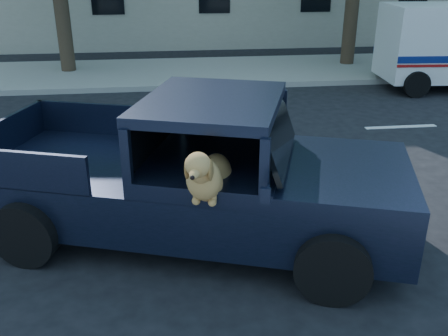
% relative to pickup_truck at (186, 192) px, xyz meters
% --- Properties ---
extents(ground, '(120.00, 120.00, 0.00)m').
position_rel_pickup_truck_xyz_m(ground, '(0.88, 0.59, -0.64)').
color(ground, black).
rests_on(ground, ground).
extents(far_sidewalk, '(60.00, 4.00, 0.15)m').
position_rel_pickup_truck_xyz_m(far_sidewalk, '(0.88, 9.79, -0.57)').
color(far_sidewalk, gray).
rests_on(far_sidewalk, ground).
extents(lane_stripes, '(21.60, 0.14, 0.01)m').
position_rel_pickup_truck_xyz_m(lane_stripes, '(2.88, 3.99, -0.64)').
color(lane_stripes, silver).
rests_on(lane_stripes, ground).
extents(pickup_truck, '(5.69, 3.63, 1.90)m').
position_rel_pickup_truck_xyz_m(pickup_truck, '(0.00, 0.00, 0.00)').
color(pickup_truck, black).
rests_on(pickup_truck, ground).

